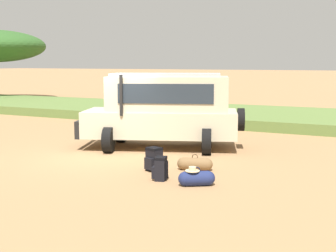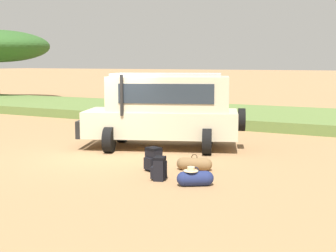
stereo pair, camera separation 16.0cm
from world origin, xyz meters
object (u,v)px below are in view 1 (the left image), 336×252
object	(u,v)px
safari_vehicle	(164,109)
backpack_beside_front_wheel	(154,159)
duffel_bag_soft_canvas	(195,164)
backpack_cluster_center	(160,169)
duffel_bag_low_black_case	(197,178)

from	to	relation	value
safari_vehicle	backpack_beside_front_wheel	xyz separation A→B (m)	(1.27, -3.01, -1.00)
duffel_bag_soft_canvas	safari_vehicle	bearing A→B (deg)	131.60
backpack_cluster_center	duffel_bag_soft_canvas	size ratio (longest dim) A/B	0.63
backpack_cluster_center	duffel_bag_soft_canvas	xyz separation A→B (m)	(0.31, 1.33, -0.11)
safari_vehicle	duffel_bag_soft_canvas	size ratio (longest dim) A/B	5.98
safari_vehicle	duffel_bag_low_black_case	bearing A→B (deg)	-53.68
safari_vehicle	backpack_cluster_center	bearing A→B (deg)	-63.73
backpack_beside_front_wheel	backpack_cluster_center	distance (m)	0.99
backpack_beside_front_wheel	duffel_bag_low_black_case	distance (m)	1.80
duffel_bag_low_black_case	duffel_bag_soft_canvas	size ratio (longest dim) A/B	0.84
backpack_beside_front_wheel	duffel_bag_soft_canvas	bearing A→B (deg)	30.62
backpack_beside_front_wheel	duffel_bag_soft_canvas	world-z (taller)	backpack_beside_front_wheel
backpack_cluster_center	duffel_bag_low_black_case	xyz separation A→B (m)	(0.97, -0.07, -0.10)
safari_vehicle	backpack_cluster_center	world-z (taller)	safari_vehicle
safari_vehicle	duffel_bag_low_black_case	distance (m)	4.93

